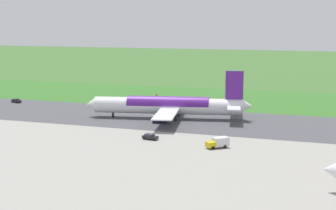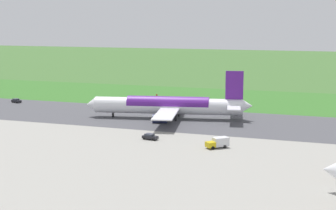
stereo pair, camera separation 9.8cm
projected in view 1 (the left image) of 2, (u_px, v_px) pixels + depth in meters
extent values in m
plane|color=#3D662D|center=(147.00, 117.00, 166.86)|extent=(800.00, 800.00, 0.00)
cube|color=#47474C|center=(147.00, 117.00, 166.86)|extent=(600.00, 38.34, 0.06)
cube|color=gray|center=(33.00, 174.00, 105.26)|extent=(440.00, 110.00, 0.05)
cube|color=#346B27|center=(180.00, 101.00, 201.11)|extent=(600.00, 80.00, 0.04)
cylinder|color=white|center=(168.00, 106.00, 163.88)|extent=(48.09, 14.45, 5.20)
cone|color=white|center=(91.00, 104.00, 167.17)|extent=(3.90, 5.43, 4.94)
cone|color=white|center=(247.00, 106.00, 160.52)|extent=(4.29, 5.02, 4.42)
cube|color=#591E8C|center=(234.00, 85.00, 159.99)|extent=(5.59, 1.58, 9.00)
cube|color=white|center=(234.00, 108.00, 155.64)|extent=(5.68, 9.61, 0.36)
cube|color=white|center=(234.00, 102.00, 166.40)|extent=(5.68, 9.61, 0.36)
cube|color=white|center=(167.00, 113.00, 153.05)|extent=(10.17, 22.75, 0.35)
cube|color=white|center=(175.00, 102.00, 174.57)|extent=(10.17, 22.75, 0.35)
cylinder|color=#23284C|center=(160.00, 119.00, 157.21)|extent=(4.96, 3.62, 2.80)
cylinder|color=#23284C|center=(167.00, 111.00, 171.88)|extent=(4.96, 3.62, 2.80)
cylinder|color=black|center=(113.00, 112.00, 166.64)|extent=(0.70, 0.70, 3.42)
cylinder|color=black|center=(176.00, 116.00, 159.98)|extent=(0.70, 0.70, 3.42)
cylinder|color=black|center=(179.00, 112.00, 167.81)|extent=(0.70, 0.70, 3.42)
cylinder|color=#591E8C|center=(168.00, 104.00, 163.79)|extent=(26.91, 10.27, 5.23)
cone|color=white|center=(332.00, 170.00, 93.50)|extent=(3.33, 4.08, 3.87)
cube|color=gold|center=(211.00, 144.00, 125.66)|extent=(3.11, 3.11, 1.30)
cube|color=silver|center=(221.00, 142.00, 126.73)|extent=(4.35, 4.28, 2.20)
cylinder|color=black|center=(213.00, 148.00, 124.87)|extent=(0.86, 0.83, 0.90)
cylinder|color=black|center=(209.00, 146.00, 126.67)|extent=(0.86, 0.83, 0.90)
cylinder|color=black|center=(225.00, 147.00, 126.26)|extent=(0.86, 0.83, 0.90)
cylinder|color=black|center=(221.00, 145.00, 128.05)|extent=(0.86, 0.83, 0.90)
cube|color=black|center=(16.00, 101.00, 196.40)|extent=(4.55, 3.03, 0.75)
cube|color=#2D333D|center=(16.00, 99.00, 196.41)|extent=(2.62, 2.31, 0.55)
cylinder|color=black|center=(20.00, 102.00, 196.30)|extent=(0.68, 0.41, 0.64)
cylinder|color=black|center=(17.00, 103.00, 194.96)|extent=(0.68, 0.41, 0.64)
cylinder|color=black|center=(16.00, 101.00, 197.96)|extent=(0.68, 0.41, 0.64)
cylinder|color=black|center=(12.00, 102.00, 196.63)|extent=(0.68, 0.41, 0.64)
cube|color=black|center=(150.00, 137.00, 135.36)|extent=(4.46, 2.54, 0.75)
cube|color=#2D333D|center=(150.00, 135.00, 135.35)|extent=(2.47, 2.08, 0.55)
cylinder|color=black|center=(156.00, 138.00, 135.48)|extent=(0.67, 0.33, 0.64)
cylinder|color=black|center=(153.00, 140.00, 134.02)|extent=(0.67, 0.33, 0.64)
cylinder|color=black|center=(147.00, 137.00, 136.83)|extent=(0.67, 0.33, 0.64)
cylinder|color=black|center=(144.00, 139.00, 135.37)|extent=(0.67, 0.33, 0.64)
cylinder|color=slate|center=(157.00, 99.00, 199.35)|extent=(0.10, 0.10, 2.32)
cube|color=red|center=(157.00, 95.00, 199.13)|extent=(0.60, 0.04, 0.60)
cone|color=orange|center=(142.00, 99.00, 203.82)|extent=(0.40, 0.40, 0.55)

